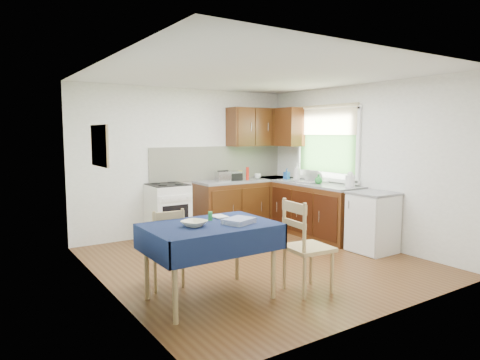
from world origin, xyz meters
TOP-DOWN VIEW (x-y plane):
  - floor at (0.00, 0.00)m, footprint 4.20×4.20m
  - ceiling at (0.00, 0.00)m, footprint 4.00×4.20m
  - wall_back at (0.00, 2.10)m, footprint 4.00×0.02m
  - wall_front at (0.00, -2.10)m, footprint 4.00×0.02m
  - wall_left at (-2.00, 0.00)m, footprint 0.02×4.20m
  - wall_right at (2.00, 0.00)m, footprint 0.02×4.20m
  - base_cabinets at (1.36, 1.26)m, footprint 1.90×2.30m
  - worktop_back at (1.05, 1.80)m, footprint 1.90×0.60m
  - worktop_right at (1.70, 0.65)m, footprint 0.60×1.70m
  - worktop_corner at (1.70, 1.80)m, footprint 0.60×0.60m
  - splashback at (0.65, 2.08)m, footprint 2.70×0.02m
  - upper_cabinets at (1.52, 1.80)m, footprint 1.20×0.85m
  - stove at (-0.50, 1.80)m, footprint 0.60×0.61m
  - window at (1.97, 0.70)m, footprint 0.04×1.48m
  - fridge at (1.70, -0.55)m, footprint 0.58×0.60m
  - corkboard at (-1.97, 0.30)m, footprint 0.04×0.62m
  - dining_table at (-1.18, -0.81)m, footprint 1.33×0.90m
  - chair_far at (-1.43, -0.22)m, footprint 0.43×0.43m
  - chair_near at (-0.22, -1.20)m, footprint 0.50×0.50m
  - toaster at (0.52, 1.74)m, footprint 0.25×0.16m
  - sandwich_press at (0.76, 1.79)m, footprint 0.27×0.24m
  - sauce_bottle at (1.00, 1.68)m, footprint 0.05×0.05m
  - yellow_packet at (0.97, 1.92)m, footprint 0.12×0.09m
  - dish_rack at (1.73, 0.78)m, footprint 0.45×0.35m
  - kettle at (1.75, -0.05)m, footprint 0.15×0.15m
  - cup at (1.27, 1.74)m, footprint 0.14×0.14m
  - soap_bottle_a at (1.60, 1.02)m, footprint 0.17×0.17m
  - soap_bottle_b at (1.68, 1.40)m, footprint 0.11×0.11m
  - soap_bottle_c at (1.66, 0.55)m, footprint 0.13×0.13m
  - plate_bowl at (-1.37, -0.82)m, footprint 0.32×0.32m
  - book at (-0.99, -0.56)m, footprint 0.16×0.21m
  - spice_jar at (-1.09, -0.65)m, footprint 0.05×0.05m
  - tea_towel at (-0.92, -0.96)m, footprint 0.37×0.33m

SIDE VIEW (x-z plane):
  - floor at x=0.00m, z-range 0.00..0.00m
  - base_cabinets at x=1.36m, z-range 0.00..0.86m
  - fridge at x=1.70m, z-range 0.00..0.88m
  - stove at x=-0.50m, z-range 0.00..0.92m
  - chair_far at x=-1.43m, z-range 0.03..0.93m
  - chair_near at x=-0.22m, z-range 0.03..1.06m
  - dining_table at x=-1.18m, z-range 0.30..1.10m
  - book at x=-0.99m, z-range 0.81..0.82m
  - tea_towel at x=-0.92m, z-range 0.81..0.86m
  - plate_bowl at x=-1.37m, z-range 0.81..0.86m
  - spice_jar at x=-1.09m, z-range 0.81..0.90m
  - worktop_back at x=1.05m, z-range 0.86..0.90m
  - worktop_right at x=1.70m, z-range 0.86..0.90m
  - worktop_corner at x=1.70m, z-range 0.86..0.90m
  - dish_rack at x=1.73m, z-range 0.82..1.03m
  - cup at x=1.27m, z-range 0.90..1.00m
  - yellow_packet at x=0.97m, z-range 0.90..1.05m
  - sandwich_press at x=0.76m, z-range 0.90..1.06m
  - soap_bottle_c at x=1.66m, z-range 0.90..1.06m
  - toaster at x=0.52m, z-range 0.89..1.09m
  - soap_bottle_b at x=1.68m, z-range 0.90..1.10m
  - kettle at x=1.75m, z-range 0.89..1.14m
  - sauce_bottle at x=1.00m, z-range 0.90..1.13m
  - soap_bottle_a at x=1.60m, z-range 0.90..1.22m
  - splashback at x=0.65m, z-range 0.90..1.50m
  - wall_back at x=0.00m, z-range 0.00..2.50m
  - wall_front at x=0.00m, z-range 0.00..2.50m
  - wall_left at x=-2.00m, z-range 0.00..2.50m
  - wall_right at x=2.00m, z-range 0.00..2.50m
  - corkboard at x=-1.97m, z-range 1.36..1.83m
  - window at x=1.97m, z-range 1.02..2.28m
  - upper_cabinets at x=1.52m, z-range 1.50..2.20m
  - ceiling at x=0.00m, z-range 2.49..2.51m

